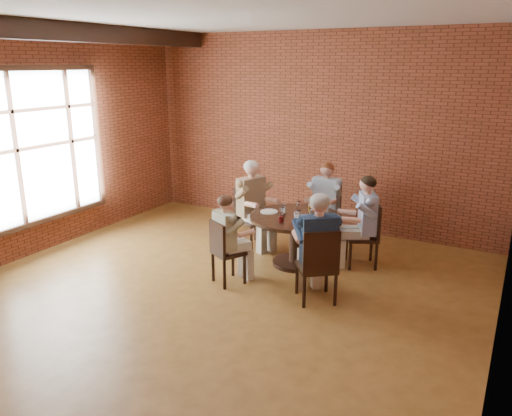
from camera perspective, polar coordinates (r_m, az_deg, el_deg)
The scene contains 29 objects.
floor at distance 6.39m, azimuth -5.77°, elevation -10.41°, with size 7.00×7.00×0.00m, color olive.
ceiling at distance 5.74m, azimuth -6.79°, elevation 21.56°, with size 7.00×7.00×0.00m, color beige.
wall_back at distance 8.89m, azimuth 6.86°, elevation 8.65°, with size 7.00×7.00×0.00m, color brown.
wall_left at distance 8.12m, azimuth -25.57°, elevation 6.47°, with size 7.00×7.00×0.00m, color brown.
ceiling_beam at distance 7.41m, azimuth -23.26°, elevation 18.20°, with size 0.22×6.90×0.26m, color black.
window at distance 8.31m, azimuth -23.02°, elevation 6.60°, with size 0.10×2.16×2.36m.
dining_table at distance 7.24m, azimuth 4.59°, elevation -2.57°, with size 1.34×1.34×0.75m.
chair_a at distance 7.38m, azimuth 12.69°, elevation -2.73°, with size 0.58×0.58×0.94m.
diner_a at distance 7.31m, azimuth 12.10°, elevation -1.55°, with size 0.53×0.65×1.34m, color #395594, non-canonical shape.
chair_b at distance 8.32m, azimuth 8.05°, elevation -0.34°, with size 0.42×0.42×0.93m.
diner_b at distance 8.20m, azimuth 7.88°, elevation 0.56°, with size 0.52×0.64×1.32m, color #9DB2C7, non-canonical shape.
chair_c at distance 8.03m, azimuth -0.72°, elevation -0.65°, with size 0.60×0.60×0.97m.
diner_c at distance 7.91m, azimuth -0.30°, elevation 0.40°, with size 0.57×0.70×1.40m, color brown, non-canonical shape.
chair_d at distance 6.63m, azimuth -3.69°, elevation -4.80°, with size 0.50×0.50×0.88m.
diner_d at distance 6.62m, azimuth -3.18°, elevation -3.64°, with size 0.46×0.57×1.22m, color #B5A98E, non-canonical shape.
chair_e at distance 6.13m, azimuth 7.16°, elevation -6.32°, with size 0.63×0.63×0.96m.
diner_e at distance 6.15m, azimuth 6.99°, elevation -4.53°, with size 0.56×0.68×1.38m, color #172942, non-canonical shape.
plate_a at distance 7.17m, azimuth 7.59°, elevation -0.92°, with size 0.26×0.26×0.01m, color white.
plate_b at distance 7.55m, azimuth 6.98°, elevation -0.02°, with size 0.26×0.26×0.01m, color white.
plate_c at distance 7.33m, azimuth 1.50°, elevation -0.40°, with size 0.26×0.26×0.01m, color white.
plate_d at distance 6.85m, azimuth 5.88°, elevation -1.70°, with size 0.26×0.26×0.01m, color white.
glass_a at distance 7.09m, azimuth 6.39°, elevation -0.57°, with size 0.07×0.07×0.14m, color white.
glass_b at distance 7.36m, azimuth 6.24°, elevation 0.08°, with size 0.07×0.07×0.14m, color white.
glass_c at distance 7.42m, azimuth 4.93°, elevation 0.25°, with size 0.07×0.07×0.14m, color white.
glass_d at distance 7.29m, azimuth 3.18°, elevation -0.01°, with size 0.07×0.07×0.14m, color white.
glass_e at distance 7.10m, azimuth 2.99°, elevation -0.45°, with size 0.07×0.07×0.14m, color white.
glass_f at distance 6.83m, azimuth 2.87°, elevation -1.13°, with size 0.07×0.07×0.14m, color white.
glass_g at distance 6.91m, azimuth 4.66°, elevation -0.96°, with size 0.07×0.07×0.14m, color white.
smartphone at distance 6.81m, azimuth 4.78°, elevation -1.81°, with size 0.07×0.14×0.01m, color black.
Camera 1 is at (3.28, -4.68, 2.86)m, focal length 35.00 mm.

